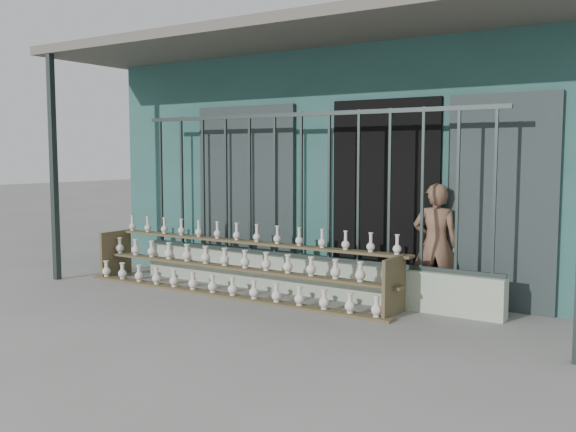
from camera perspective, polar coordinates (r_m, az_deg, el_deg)
The scene contains 6 objects.
ground at distance 7.03m, azimuth -4.49°, elevation -8.80°, with size 60.00×60.00×0.00m, color slate.
workshop_building at distance 10.49m, azimuth 9.68°, elevation 4.79°, with size 7.40×6.60×3.21m.
parapet_wall at distance 8.02m, azimuth 1.17°, elevation -5.35°, with size 5.00×0.20×0.45m, color #A4B49A.
security_fence at distance 7.89m, azimuth 1.18°, elevation 2.70°, with size 5.00×0.04×1.80m.
shelf_rack at distance 8.07m, azimuth -4.82°, elevation -4.29°, with size 4.50×0.68×0.85m.
elderly_woman at distance 7.56m, azimuth 12.99°, elevation -2.47°, with size 0.51×0.34×1.41m, color brown.
Camera 1 is at (4.14, -5.41, 1.73)m, focal length 40.00 mm.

